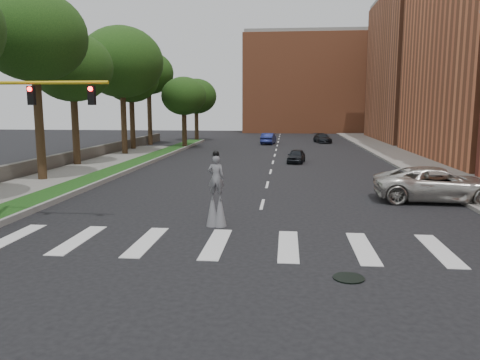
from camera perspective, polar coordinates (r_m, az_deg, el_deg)
ground_plane at (r=15.82m, az=1.20°, el=-8.97°), size 160.00×160.00×0.00m
grass_median at (r=37.53m, az=-14.08°, el=1.42°), size 2.00×60.00×0.25m
median_curb at (r=37.19m, az=-12.56°, el=1.44°), size 0.20×60.00×0.28m
sidewalk_left at (r=29.90m, az=-26.01°, el=-1.16°), size 4.00×60.00×0.18m
sidewalk_right at (r=41.86m, az=21.37°, el=1.78°), size 5.00×90.00×0.18m
stone_wall at (r=41.46m, az=-20.35°, el=2.42°), size 0.50×56.00×1.10m
manhole at (r=14.01m, az=13.11°, el=-11.55°), size 0.90×0.90×0.04m
building_far at (r=72.27m, az=23.00°, el=12.33°), size 16.00×22.00×20.00m
building_backdrop at (r=93.23m, az=8.84°, el=11.39°), size 26.00×14.00×18.00m
traffic_signal at (r=21.09m, az=-25.74°, el=6.12°), size 5.30×0.23×6.20m
stilt_performer at (r=19.07m, az=-2.92°, el=-1.94°), size 0.84×0.54×3.13m
suv_crossing at (r=26.21m, az=23.01°, el=-0.49°), size 6.58×3.36×1.78m
car_near at (r=41.21m, az=6.87°, el=2.93°), size 1.83×3.61×1.18m
car_mid at (r=61.45m, az=3.49°, el=5.07°), size 1.97×4.51×1.44m
car_far at (r=64.49m, az=10.02°, el=5.04°), size 2.55×4.54×1.24m
tree_2 at (r=33.18m, az=-23.88°, el=15.68°), size 6.65×6.65×12.06m
tree_3 at (r=40.58m, az=-19.79°, el=12.77°), size 6.43×6.43×10.71m
tree_4 at (r=48.69m, az=-14.24°, el=13.74°), size 8.15×8.15×12.65m
tree_5 at (r=61.29m, az=-11.11°, el=12.64°), size 6.29×6.29×11.71m
tree_6 at (r=55.40m, az=-6.87°, el=10.09°), size 5.19×5.19×8.28m
tree_7 at (r=67.71m, az=-5.37°, el=10.10°), size 5.83×5.83×8.78m
tree_8 at (r=54.09m, az=-13.16°, el=11.91°), size 6.15×6.15×10.54m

